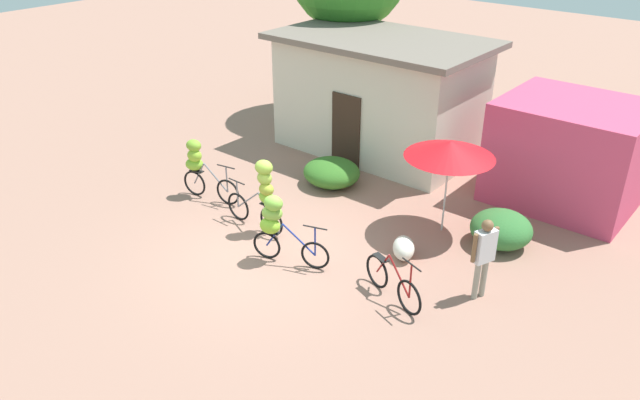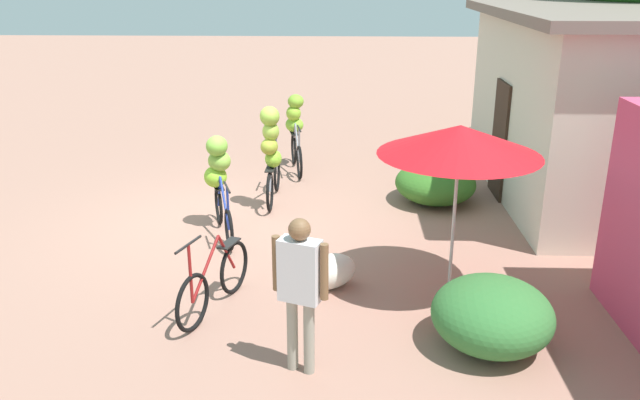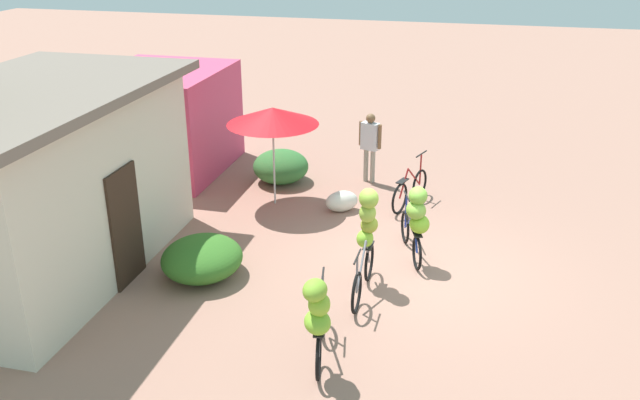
# 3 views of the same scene
# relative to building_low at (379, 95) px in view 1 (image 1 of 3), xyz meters

# --- Properties ---
(ground_plane) EXTENTS (60.00, 60.00, 0.00)m
(ground_plane) POSITION_rel_building_low_xyz_m (1.50, -6.06, -1.62)
(ground_plane) COLOR #9E7261
(building_low) EXTENTS (5.76, 3.45, 3.21)m
(building_low) POSITION_rel_building_low_xyz_m (0.00, 0.00, 0.00)
(building_low) COLOR beige
(building_low) RESTS_ON ground
(shop_pink) EXTENTS (3.20, 2.80, 2.43)m
(shop_pink) POSITION_rel_building_low_xyz_m (5.21, 0.31, -0.41)
(shop_pink) COLOR #D24369
(shop_pink) RESTS_ON ground
(hedge_bush_front_left) EXTENTS (1.47, 1.37, 0.67)m
(hedge_bush_front_left) POSITION_rel_building_low_xyz_m (0.42, -2.62, -1.29)
(hedge_bush_front_left) COLOR #346D24
(hedge_bush_front_left) RESTS_ON ground
(hedge_bush_front_right) EXTENTS (1.30, 1.28, 0.76)m
(hedge_bush_front_right) POSITION_rel_building_low_xyz_m (4.99, -2.63, -1.25)
(hedge_bush_front_right) COLOR #347335
(hedge_bush_front_right) RESTS_ON ground
(market_umbrella) EXTENTS (1.91, 1.91, 2.12)m
(market_umbrella) POSITION_rel_building_low_xyz_m (3.75, -2.87, 0.32)
(market_umbrella) COLOR beige
(market_umbrella) RESTS_ON ground
(bicycle_leftmost) EXTENTS (1.63, 0.50, 1.45)m
(bicycle_leftmost) POSITION_rel_building_low_xyz_m (-1.61, -5.16, -0.77)
(bicycle_leftmost) COLOR black
(bicycle_leftmost) RESTS_ON ground
(bicycle_near_pile) EXTENTS (1.71, 0.40, 1.72)m
(bicycle_near_pile) POSITION_rel_building_low_xyz_m (0.71, -5.39, -0.63)
(bicycle_near_pile) COLOR black
(bicycle_near_pile) RESTS_ON ground
(bicycle_center_loaded) EXTENTS (1.59, 0.67, 1.46)m
(bicycle_center_loaded) POSITION_rel_building_low_xyz_m (1.77, -6.08, -0.75)
(bicycle_center_loaded) COLOR black
(bicycle_center_loaded) RESTS_ON ground
(bicycle_by_shop) EXTENTS (1.55, 0.58, 1.04)m
(bicycle_by_shop) POSITION_rel_building_low_xyz_m (4.30, -5.70, -1.26)
(bicycle_by_shop) COLOR black
(bicycle_by_shop) RESTS_ON ground
(produce_sack) EXTENTS (0.76, 0.83, 0.44)m
(produce_sack) POSITION_rel_building_low_xyz_m (3.69, -4.36, -1.40)
(produce_sack) COLOR silver
(produce_sack) RESTS_ON ground
(person_vendor) EXTENTS (0.33, 0.55, 1.63)m
(person_vendor) POSITION_rel_building_low_xyz_m (5.49, -4.62, -0.63)
(person_vendor) COLOR gray
(person_vendor) RESTS_ON ground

